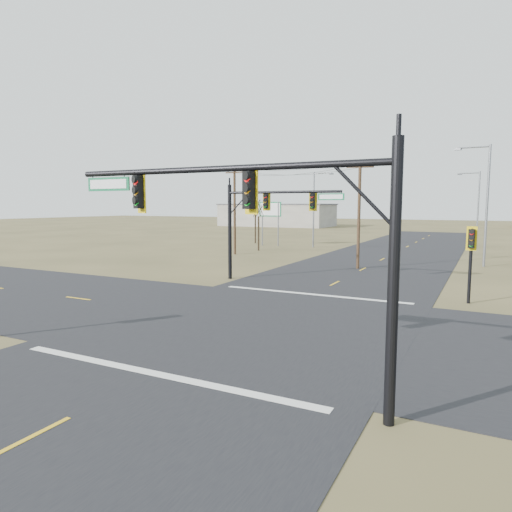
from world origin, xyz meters
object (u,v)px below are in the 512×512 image
(streetlight_b, at_px, (476,205))
(utility_pole_far, at_px, (235,209))
(highway_sign, at_px, (270,215))
(streetlight_c, at_px, (315,205))
(utility_pole_near, at_px, (359,213))
(bare_tree_a, at_px, (259,208))
(mast_arm_far, at_px, (266,211))
(mast_arm_near, at_px, (260,217))
(bare_tree_b, at_px, (255,204))
(streetlight_a, at_px, (484,199))
(pedestal_signal_ne, at_px, (471,247))

(streetlight_b, bearing_deg, utility_pole_far, -150.38)
(utility_pole_far, distance_m, highway_sign, 11.64)
(streetlight_c, bearing_deg, utility_pole_near, -78.39)
(utility_pole_far, distance_m, bare_tree_a, 4.80)
(mast_arm_far, bearing_deg, streetlight_b, 49.72)
(mast_arm_near, relative_size, mast_arm_far, 1.18)
(utility_pole_near, relative_size, bare_tree_b, 1.32)
(mast_arm_far, xyz_separation_m, streetlight_c, (-5.93, 26.89, 0.38))
(mast_arm_near, height_order, streetlight_a, streetlight_a)
(utility_pole_far, xyz_separation_m, streetlight_b, (23.82, 20.37, 0.44))
(utility_pole_far, xyz_separation_m, bare_tree_a, (0.59, 4.76, 0.12))
(highway_sign, xyz_separation_m, streetlight_b, (24.89, 8.80, 1.26))
(pedestal_signal_ne, relative_size, bare_tree_a, 0.67)
(utility_pole_near, distance_m, streetlight_b, 27.03)
(mast_arm_far, xyz_separation_m, bare_tree_b, (-15.87, 29.25, 0.56))
(mast_arm_far, height_order, utility_pole_near, utility_pole_near)
(highway_sign, distance_m, streetlight_c, 6.41)
(utility_pole_far, distance_m, streetlight_c, 12.99)
(mast_arm_near, relative_size, utility_pole_far, 1.07)
(streetlight_a, distance_m, bare_tree_b, 32.37)
(bare_tree_b, bearing_deg, streetlight_b, 12.09)
(streetlight_b, distance_m, bare_tree_b, 29.19)
(bare_tree_a, bearing_deg, utility_pole_near, -34.26)
(mast_arm_near, height_order, utility_pole_far, utility_pole_far)
(highway_sign, height_order, streetlight_c, streetlight_c)
(mast_arm_far, relative_size, streetlight_c, 0.91)
(pedestal_signal_ne, relative_size, highway_sign, 0.74)
(pedestal_signal_ne, xyz_separation_m, streetlight_a, (0.34, 17.68, 2.88))
(mast_arm_near, bearing_deg, streetlight_a, 105.60)
(utility_pole_far, xyz_separation_m, streetlight_a, (24.90, 1.21, 1.05))
(streetlight_a, bearing_deg, bare_tree_b, 178.45)
(streetlight_b, bearing_deg, streetlight_a, -97.69)
(highway_sign, xyz_separation_m, streetlight_a, (25.97, -10.35, 1.87))
(mast_arm_near, bearing_deg, bare_tree_a, 141.07)
(pedestal_signal_ne, xyz_separation_m, utility_pole_far, (-24.56, 16.47, 1.83))
(highway_sign, height_order, streetlight_a, streetlight_a)
(mast_arm_near, bearing_deg, mast_arm_far, 139.63)
(bare_tree_a, xyz_separation_m, bare_tree_b, (-5.32, 9.49, 0.49))
(streetlight_a, relative_size, bare_tree_a, 1.66)
(streetlight_b, relative_size, streetlight_c, 1.00)
(mast_arm_far, relative_size, highway_sign, 1.49)
(highway_sign, relative_size, streetlight_a, 0.55)
(utility_pole_far, bearing_deg, streetlight_b, 40.54)
(streetlight_c, bearing_deg, utility_pole_far, -132.60)
(pedestal_signal_ne, distance_m, highway_sign, 38.00)
(mast_arm_far, distance_m, utility_pole_near, 10.58)
(mast_arm_near, relative_size, streetlight_a, 0.96)
(utility_pole_far, relative_size, bare_tree_b, 1.37)
(streetlight_a, xyz_separation_m, bare_tree_b, (-29.62, 13.04, -0.44))
(utility_pole_far, height_order, streetlight_a, streetlight_a)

